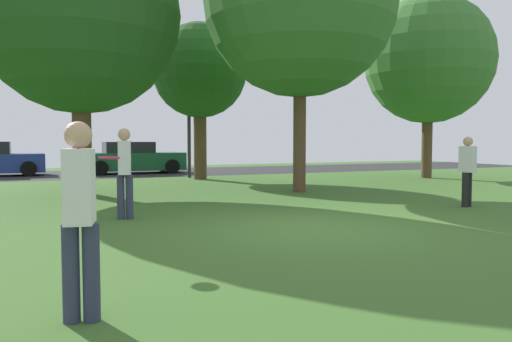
{
  "coord_description": "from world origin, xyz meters",
  "views": [
    {
      "loc": [
        -4.3,
        -7.38,
        1.49
      ],
      "look_at": [
        0.0,
        2.4,
        0.84
      ],
      "focal_mm": 35.33,
      "sensor_mm": 36.0,
      "label": 1
    }
  ],
  "objects_px": {
    "person_thrower": "(80,213)",
    "birch_tree_lone": "(200,71)",
    "person_catcher": "(125,169)",
    "oak_tree_left": "(300,0)",
    "person_bystander": "(467,169)",
    "maple_tree_far": "(79,14)",
    "parked_car_green": "(133,159)",
    "street_lamp_post": "(189,122)",
    "oak_tree_right": "(429,60)",
    "frisbee_disc": "(109,158)"
  },
  "relations": [
    {
      "from": "person_thrower",
      "to": "birch_tree_lone",
      "type": "bearing_deg",
      "value": -8.27
    },
    {
      "from": "person_thrower",
      "to": "person_catcher",
      "type": "relative_size",
      "value": 0.96
    },
    {
      "from": "birch_tree_lone",
      "to": "person_thrower",
      "type": "height_order",
      "value": "birch_tree_lone"
    },
    {
      "from": "oak_tree_left",
      "to": "person_bystander",
      "type": "height_order",
      "value": "oak_tree_left"
    },
    {
      "from": "maple_tree_far",
      "to": "person_thrower",
      "type": "bearing_deg",
      "value": -94.85
    },
    {
      "from": "parked_car_green",
      "to": "birch_tree_lone",
      "type": "bearing_deg",
      "value": -69.11
    },
    {
      "from": "person_bystander",
      "to": "parked_car_green",
      "type": "distance_m",
      "value": 15.56
    },
    {
      "from": "person_bystander",
      "to": "street_lamp_post",
      "type": "xyz_separation_m",
      "value": [
        -3.2,
        11.17,
        1.39
      ]
    },
    {
      "from": "maple_tree_far",
      "to": "person_thrower",
      "type": "height_order",
      "value": "maple_tree_far"
    },
    {
      "from": "person_thrower",
      "to": "person_bystander",
      "type": "bearing_deg",
      "value": -51.54
    },
    {
      "from": "person_thrower",
      "to": "person_catcher",
      "type": "bearing_deg",
      "value": -0.0
    },
    {
      "from": "parked_car_green",
      "to": "oak_tree_left",
      "type": "bearing_deg",
      "value": -74.01
    },
    {
      "from": "street_lamp_post",
      "to": "person_thrower",
      "type": "bearing_deg",
      "value": -109.33
    },
    {
      "from": "oak_tree_left",
      "to": "person_bystander",
      "type": "distance_m",
      "value": 6.69
    },
    {
      "from": "birch_tree_lone",
      "to": "street_lamp_post",
      "type": "distance_m",
      "value": 2.13
    },
    {
      "from": "person_bystander",
      "to": "parked_car_green",
      "type": "bearing_deg",
      "value": 1.02
    },
    {
      "from": "parked_car_green",
      "to": "person_catcher",
      "type": "bearing_deg",
      "value": -100.57
    },
    {
      "from": "birch_tree_lone",
      "to": "parked_car_green",
      "type": "relative_size",
      "value": 1.34
    },
    {
      "from": "person_bystander",
      "to": "street_lamp_post",
      "type": "distance_m",
      "value": 11.71
    },
    {
      "from": "person_catcher",
      "to": "birch_tree_lone",
      "type": "bearing_deg",
      "value": 167.13
    },
    {
      "from": "person_bystander",
      "to": "person_thrower",
      "type": "bearing_deg",
      "value": 98.61
    },
    {
      "from": "maple_tree_far",
      "to": "parked_car_green",
      "type": "bearing_deg",
      "value": 71.46
    },
    {
      "from": "oak_tree_right",
      "to": "person_bystander",
      "type": "distance_m",
      "value": 9.83
    },
    {
      "from": "person_bystander",
      "to": "maple_tree_far",
      "type": "bearing_deg",
      "value": 33.92
    },
    {
      "from": "birch_tree_lone",
      "to": "person_bystander",
      "type": "bearing_deg",
      "value": -73.27
    },
    {
      "from": "oak_tree_left",
      "to": "person_thrower",
      "type": "distance_m",
      "value": 11.8
    },
    {
      "from": "maple_tree_far",
      "to": "person_bystander",
      "type": "distance_m",
      "value": 10.7
    },
    {
      "from": "person_catcher",
      "to": "parked_car_green",
      "type": "height_order",
      "value": "person_catcher"
    },
    {
      "from": "birch_tree_lone",
      "to": "person_catcher",
      "type": "height_order",
      "value": "birch_tree_lone"
    },
    {
      "from": "oak_tree_left",
      "to": "frisbee_disc",
      "type": "distance_m",
      "value": 9.62
    },
    {
      "from": "birch_tree_lone",
      "to": "oak_tree_right",
      "type": "height_order",
      "value": "oak_tree_right"
    },
    {
      "from": "person_thrower",
      "to": "person_catcher",
      "type": "height_order",
      "value": "person_catcher"
    },
    {
      "from": "oak_tree_right",
      "to": "maple_tree_far",
      "type": "bearing_deg",
      "value": -175.64
    },
    {
      "from": "maple_tree_far",
      "to": "oak_tree_right",
      "type": "relative_size",
      "value": 1.06
    },
    {
      "from": "oak_tree_right",
      "to": "person_bystander",
      "type": "xyz_separation_m",
      "value": [
        -5.45,
        -7.24,
        -3.82
      ]
    },
    {
      "from": "frisbee_disc",
      "to": "person_thrower",
      "type": "bearing_deg",
      "value": -102.82
    },
    {
      "from": "oak_tree_right",
      "to": "oak_tree_left",
      "type": "bearing_deg",
      "value": -159.08
    },
    {
      "from": "maple_tree_far",
      "to": "frisbee_disc",
      "type": "distance_m",
      "value": 8.68
    },
    {
      "from": "street_lamp_post",
      "to": "frisbee_disc",
      "type": "bearing_deg",
      "value": -110.54
    },
    {
      "from": "birch_tree_lone",
      "to": "person_thrower",
      "type": "relative_size",
      "value": 3.63
    },
    {
      "from": "oak_tree_left",
      "to": "birch_tree_lone",
      "type": "relative_size",
      "value": 1.39
    },
    {
      "from": "person_bystander",
      "to": "street_lamp_post",
      "type": "height_order",
      "value": "street_lamp_post"
    },
    {
      "from": "oak_tree_right",
      "to": "frisbee_disc",
      "type": "height_order",
      "value": "oak_tree_right"
    },
    {
      "from": "oak_tree_right",
      "to": "frisbee_disc",
      "type": "relative_size",
      "value": 19.66
    },
    {
      "from": "maple_tree_far",
      "to": "birch_tree_lone",
      "type": "bearing_deg",
      "value": 40.38
    },
    {
      "from": "frisbee_disc",
      "to": "person_catcher",
      "type": "bearing_deg",
      "value": 77.18
    },
    {
      "from": "birch_tree_lone",
      "to": "frisbee_disc",
      "type": "xyz_separation_m",
      "value": [
        -4.94,
        -11.8,
        -2.86
      ]
    },
    {
      "from": "frisbee_disc",
      "to": "birch_tree_lone",
      "type": "bearing_deg",
      "value": 67.27
    },
    {
      "from": "street_lamp_post",
      "to": "maple_tree_far",
      "type": "bearing_deg",
      "value": -132.24
    },
    {
      "from": "person_bystander",
      "to": "frisbee_disc",
      "type": "xyz_separation_m",
      "value": [
        -8.0,
        -1.63,
        0.41
      ]
    }
  ]
}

